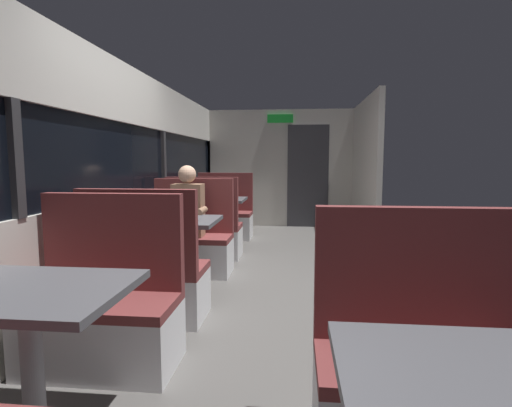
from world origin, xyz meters
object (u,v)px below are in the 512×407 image
object	(u,v)px
bench_far_window_facing_end	(205,234)
coffee_cup_primary	(205,196)
dining_table_near_window	(29,309)
bench_mid_window_facing_entry	(191,245)
seated_passenger	(189,228)
bench_far_window_facing_entry	(224,219)
bench_near_window_facing_entry	(104,315)
bench_mid_window_facing_end	(147,281)
dining_table_mid_window	(172,229)
dining_table_far_window	(215,205)
bench_front_aisle_facing_entry	(422,382)

from	to	relation	value
bench_far_window_facing_end	coffee_cup_primary	xyz separation A→B (m)	(-0.14, 0.62, 0.46)
dining_table_near_window	bench_mid_window_facing_entry	xyz separation A→B (m)	(0.00, 2.83, -0.31)
dining_table_near_window	seated_passenger	distance (m)	2.76
bench_far_window_facing_entry	bench_near_window_facing_entry	bearing A→B (deg)	-90.00
bench_mid_window_facing_end	coffee_cup_primary	distance (m)	2.79
dining_table_near_window	bench_mid_window_facing_end	world-z (taller)	bench_mid_window_facing_end
dining_table_mid_window	bench_near_window_facing_entry	bearing A→B (deg)	-90.00
bench_mid_window_facing_end	seated_passenger	distance (m)	1.34
bench_mid_window_facing_entry	bench_far_window_facing_entry	size ratio (longest dim) A/B	1.00
bench_mid_window_facing_end	bench_mid_window_facing_entry	bearing A→B (deg)	90.00
bench_mid_window_facing_end	bench_far_window_facing_end	distance (m)	2.13
dining_table_far_window	seated_passenger	size ratio (longest dim) A/B	0.71
bench_mid_window_facing_end	dining_table_far_window	size ratio (longest dim) A/B	1.22
dining_table_far_window	bench_mid_window_facing_end	bearing A→B (deg)	-90.00
dining_table_near_window	seated_passenger	bearing A→B (deg)	90.00
bench_near_window_facing_entry	seated_passenger	world-z (taller)	seated_passenger
dining_table_near_window	bench_mid_window_facing_end	xyz separation A→B (m)	(0.00, 1.43, -0.31)
bench_mid_window_facing_entry	bench_far_window_facing_end	xyz separation A→B (m)	(0.00, 0.73, 0.00)
bench_far_window_facing_end	coffee_cup_primary	bearing A→B (deg)	103.00
dining_table_mid_window	seated_passenger	size ratio (longest dim) A/B	0.71
dining_table_near_window	dining_table_far_window	bearing A→B (deg)	90.00
dining_table_far_window	seated_passenger	world-z (taller)	seated_passenger
bench_near_window_facing_entry	seated_passenger	distance (m)	2.07
bench_mid_window_facing_end	dining_table_mid_window	bearing A→B (deg)	90.00
bench_near_window_facing_entry	seated_passenger	bearing A→B (deg)	90.00
dining_table_far_window	coffee_cup_primary	xyz separation A→B (m)	(-0.14, -0.08, 0.15)
bench_mid_window_facing_entry	bench_front_aisle_facing_entry	xyz separation A→B (m)	(1.79, -2.73, 0.00)
bench_far_window_facing_entry	dining_table_far_window	bearing A→B (deg)	-90.00
dining_table_near_window	seated_passenger	xyz separation A→B (m)	(0.00, 2.76, -0.10)
bench_front_aisle_facing_entry	seated_passenger	size ratio (longest dim) A/B	0.87
bench_mid_window_facing_end	dining_table_far_window	world-z (taller)	bench_mid_window_facing_end
bench_mid_window_facing_entry	coffee_cup_primary	bearing A→B (deg)	96.02
bench_far_window_facing_end	bench_front_aisle_facing_entry	size ratio (longest dim) A/B	1.00
coffee_cup_primary	seated_passenger	bearing A→B (deg)	-84.29
dining_table_near_window	coffee_cup_primary	bearing A→B (deg)	91.95
dining_table_near_window	bench_front_aisle_facing_entry	world-z (taller)	bench_front_aisle_facing_entry
dining_table_near_window	coffee_cup_primary	distance (m)	4.18
dining_table_near_window	dining_table_far_window	xyz separation A→B (m)	(0.00, 4.26, 0.00)
dining_table_far_window	bench_far_window_facing_end	world-z (taller)	bench_far_window_facing_end
bench_front_aisle_facing_entry	bench_far_window_facing_entry	bearing A→B (deg)	110.21
bench_near_window_facing_entry	bench_mid_window_facing_end	world-z (taller)	same
bench_far_window_facing_end	bench_front_aisle_facing_entry	world-z (taller)	same
bench_near_window_facing_entry	dining_table_far_window	bearing A→B (deg)	90.00
bench_mid_window_facing_entry	bench_mid_window_facing_end	bearing A→B (deg)	-90.00
bench_mid_window_facing_entry	seated_passenger	size ratio (longest dim) A/B	0.87
dining_table_near_window	seated_passenger	size ratio (longest dim) A/B	0.71
dining_table_near_window	dining_table_mid_window	xyz separation A→B (m)	(0.00, 2.13, 0.00)
dining_table_mid_window	bench_mid_window_facing_end	distance (m)	0.77
bench_far_window_facing_end	seated_passenger	size ratio (longest dim) A/B	0.87
bench_near_window_facing_entry	coffee_cup_primary	xyz separation A→B (m)	(-0.14, 3.48, 0.46)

